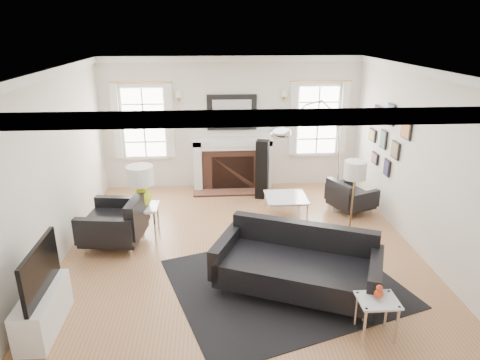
{
  "coord_description": "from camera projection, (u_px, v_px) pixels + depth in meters",
  "views": [
    {
      "loc": [
        -0.45,
        -6.0,
        3.37
      ],
      "look_at": [
        -0.01,
        0.3,
        1.09
      ],
      "focal_mm": 32.0,
      "sensor_mm": 36.0,
      "label": 1
    }
  ],
  "objects": [
    {
      "name": "floor",
      "position": [
        242.0,
        250.0,
        6.81
      ],
      "size": [
        6.0,
        6.0,
        0.0
      ],
      "primitive_type": "plane",
      "color": "#98673F",
      "rests_on": "ground"
    },
    {
      "name": "back_wall",
      "position": [
        232.0,
        124.0,
        9.15
      ],
      "size": [
        5.5,
        0.04,
        2.8
      ],
      "primitive_type": "cube",
      "color": "silver",
      "rests_on": "floor"
    },
    {
      "name": "front_wall",
      "position": [
        269.0,
        280.0,
        3.52
      ],
      "size": [
        5.5,
        0.04,
        2.8
      ],
      "primitive_type": "cube",
      "color": "silver",
      "rests_on": "floor"
    },
    {
      "name": "left_wall",
      "position": [
        52.0,
        171.0,
        6.15
      ],
      "size": [
        0.04,
        6.0,
        2.8
      ],
      "primitive_type": "cube",
      "color": "silver",
      "rests_on": "floor"
    },
    {
      "name": "right_wall",
      "position": [
        422.0,
        163.0,
        6.51
      ],
      "size": [
        0.04,
        6.0,
        2.8
      ],
      "primitive_type": "cube",
      "color": "silver",
      "rests_on": "floor"
    },
    {
      "name": "ceiling",
      "position": [
        242.0,
        70.0,
        5.86
      ],
      "size": [
        5.5,
        6.0,
        0.02
      ],
      "primitive_type": "cube",
      "color": "white",
      "rests_on": "back_wall"
    },
    {
      "name": "crown_molding",
      "position": [
        242.0,
        74.0,
        5.88
      ],
      "size": [
        5.5,
        6.0,
        0.12
      ],
      "primitive_type": "cube",
      "color": "white",
      "rests_on": "back_wall"
    },
    {
      "name": "fireplace",
      "position": [
        233.0,
        165.0,
        9.24
      ],
      "size": [
        1.7,
        0.69,
        1.11
      ],
      "color": "white",
      "rests_on": "floor"
    },
    {
      "name": "mantel_mirror",
      "position": [
        232.0,
        112.0,
        9.02
      ],
      "size": [
        1.05,
        0.07,
        0.75
      ],
      "color": "black",
      "rests_on": "back_wall"
    },
    {
      "name": "window_left",
      "position": [
        144.0,
        123.0,
        8.96
      ],
      "size": [
        1.24,
        0.15,
        1.62
      ],
      "color": "white",
      "rests_on": "back_wall"
    },
    {
      "name": "window_right",
      "position": [
        318.0,
        120.0,
        9.2
      ],
      "size": [
        1.24,
        0.15,
        1.62
      ],
      "color": "white",
      "rests_on": "back_wall"
    },
    {
      "name": "gallery_wall",
      "position": [
        387.0,
        134.0,
        7.68
      ],
      "size": [
        0.04,
        1.73,
        1.29
      ],
      "color": "black",
      "rests_on": "right_wall"
    },
    {
      "name": "tv_unit",
      "position": [
        43.0,
        305.0,
        4.94
      ],
      "size": [
        0.35,
        1.0,
        1.09
      ],
      "color": "white",
      "rests_on": "floor"
    },
    {
      "name": "area_rug",
      "position": [
        284.0,
        282.0,
        5.94
      ],
      "size": [
        3.55,
        3.24,
        0.01
      ],
      "primitive_type": "cube",
      "rotation": [
        0.0,
        0.0,
        0.32
      ],
      "color": "black",
      "rests_on": "floor"
    },
    {
      "name": "sofa",
      "position": [
        297.0,
        265.0,
        5.68
      ],
      "size": [
        2.33,
        1.72,
        0.69
      ],
      "color": "black",
      "rests_on": "floor"
    },
    {
      "name": "armchair_left",
      "position": [
        118.0,
        223.0,
        6.87
      ],
      "size": [
        1.04,
        1.13,
        0.69
      ],
      "color": "black",
      "rests_on": "floor"
    },
    {
      "name": "armchair_right",
      "position": [
        349.0,
        197.0,
        8.14
      ],
      "size": [
        0.94,
        0.99,
        0.53
      ],
      "color": "black",
      "rests_on": "floor"
    },
    {
      "name": "coffee_table",
      "position": [
        286.0,
        198.0,
        8.06
      ],
      "size": [
        0.77,
        0.77,
        0.34
      ],
      "color": "silver",
      "rests_on": "floor"
    },
    {
      "name": "side_table_left",
      "position": [
        143.0,
        212.0,
        7.12
      ],
      "size": [
        0.5,
        0.5,
        0.55
      ],
      "color": "silver",
      "rests_on": "floor"
    },
    {
      "name": "nesting_table",
      "position": [
        377.0,
        308.0,
        4.81
      ],
      "size": [
        0.45,
        0.38,
        0.49
      ],
      "color": "silver",
      "rests_on": "floor"
    },
    {
      "name": "gourd_lamp",
      "position": [
        141.0,
        184.0,
        6.95
      ],
      "size": [
        0.44,
        0.44,
        0.7
      ],
      "color": "#CADD1B",
      "rests_on": "side_table_left"
    },
    {
      "name": "orange_vase",
      "position": [
        379.0,
        292.0,
        4.74
      ],
      "size": [
        0.11,
        0.11,
        0.17
      ],
      "color": "red",
      "rests_on": "nesting_table"
    },
    {
      "name": "arc_floor_lamp",
      "position": [
        312.0,
        157.0,
        7.41
      ],
      "size": [
        1.61,
        1.49,
        2.28
      ],
      "color": "silver",
      "rests_on": "floor"
    },
    {
      "name": "stick_floor_lamp",
      "position": [
        355.0,
        175.0,
        6.09
      ],
      "size": [
        0.32,
        0.32,
        1.57
      ],
      "color": "#BD8941",
      "rests_on": "floor"
    },
    {
      "name": "speaker_tower",
      "position": [
        262.0,
        169.0,
        8.72
      ],
      "size": [
        0.3,
        0.3,
        1.22
      ],
      "primitive_type": "cube",
      "rotation": [
        0.0,
        0.0,
        -0.28
      ],
      "color": "black",
      "rests_on": "floor"
    }
  ]
}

